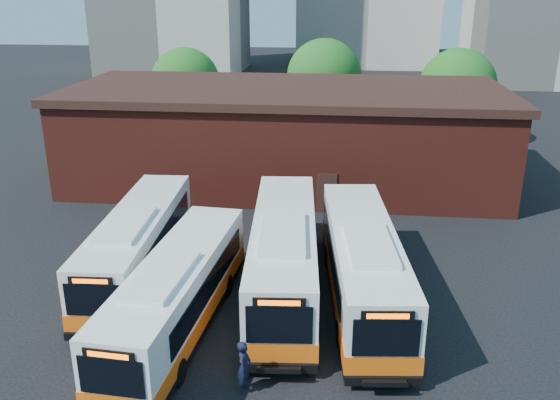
# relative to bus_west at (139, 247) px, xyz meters

# --- Properties ---
(ground) EXTENTS (220.00, 220.00, 0.00)m
(ground) POSITION_rel_bus_west_xyz_m (5.26, -4.96, -1.48)
(ground) COLOR black
(bus_west) EXTENTS (3.05, 12.08, 3.26)m
(bus_west) POSITION_rel_bus_west_xyz_m (0.00, 0.00, 0.00)
(bus_west) COLOR white
(bus_west) RESTS_ON ground
(bus_midwest) EXTENTS (3.27, 11.90, 3.21)m
(bus_midwest) POSITION_rel_bus_west_xyz_m (3.01, -4.31, -0.02)
(bus_midwest) COLOR white
(bus_midwest) RESTS_ON ground
(bus_mideast) EXTENTS (3.63, 13.06, 3.52)m
(bus_mideast) POSITION_rel_bus_west_xyz_m (6.75, -0.72, 0.12)
(bus_mideast) COLOR white
(bus_mideast) RESTS_ON ground
(bus_east) EXTENTS (3.79, 12.74, 3.43)m
(bus_east) POSITION_rel_bus_west_xyz_m (10.12, -1.21, 0.08)
(bus_east) COLOR white
(bus_east) RESTS_ON ground
(transit_worker) EXTENTS (0.48, 0.71, 1.89)m
(transit_worker) POSITION_rel_bus_west_xyz_m (6.16, -7.67, -0.54)
(transit_worker) COLOR black
(transit_worker) RESTS_ON ground
(depot_building) EXTENTS (28.60, 12.60, 6.40)m
(depot_building) POSITION_rel_bus_west_xyz_m (5.26, 15.04, 1.78)
(depot_building) COLOR maroon
(depot_building) RESTS_ON ground
(tree_west) EXTENTS (6.00, 6.00, 7.65)m
(tree_west) POSITION_rel_bus_west_xyz_m (-4.74, 27.04, 3.16)
(tree_west) COLOR #382314
(tree_west) RESTS_ON ground
(tree_mid) EXTENTS (6.56, 6.56, 8.36)m
(tree_mid) POSITION_rel_bus_west_xyz_m (7.26, 29.04, 3.60)
(tree_mid) COLOR #382314
(tree_mid) RESTS_ON ground
(tree_east) EXTENTS (6.24, 6.24, 7.96)m
(tree_east) POSITION_rel_bus_west_xyz_m (18.26, 26.04, 3.35)
(tree_east) COLOR #382314
(tree_east) RESTS_ON ground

